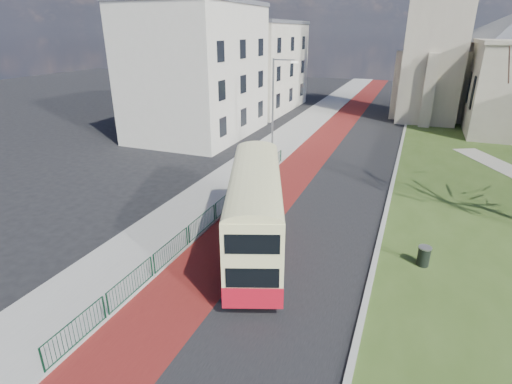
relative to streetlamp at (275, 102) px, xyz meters
The scene contains 13 objects.
ground 19.08m from the streetlamp, 76.42° to the right, with size 160.00×160.00×0.00m, color black.
road_carriageway 7.70m from the streetlamp, 18.88° to the left, with size 9.00×120.00×0.01m, color black.
bus_lane 5.91m from the streetlamp, 32.43° to the left, with size 3.40×120.00×0.01m, color #591414.
pavement_west 5.00m from the streetlamp, 108.07° to the left, with size 4.00×120.00×0.12m, color gray.
kerb_west 5.13m from the streetlamp, 56.03° to the left, with size 0.25×120.00×0.13m, color #999993.
kerb_east 12.07m from the streetlamp, 20.95° to the left, with size 0.25×80.00×0.13m, color #999993.
pedestrian_railing 14.64m from the streetlamp, 84.30° to the right, with size 0.07×24.00×1.12m.
gothic_church 27.55m from the streetlamp, 49.79° to the left, with size 16.38×18.00×40.00m.
street_block_near 10.62m from the streetlamp, 157.49° to the left, with size 10.30×14.30×13.00m.
street_block_far 22.24m from the streetlamp, 115.76° to the left, with size 10.30×16.30×11.50m.
streetlamp is the anchor object (origin of this frame).
bus 17.16m from the streetlamp, 73.71° to the right, with size 5.72×10.20×4.19m.
litter_bin 19.71m from the streetlamp, 49.41° to the right, with size 0.75×0.75×0.96m.
Camera 1 is at (6.89, -14.45, 10.27)m, focal length 28.00 mm.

